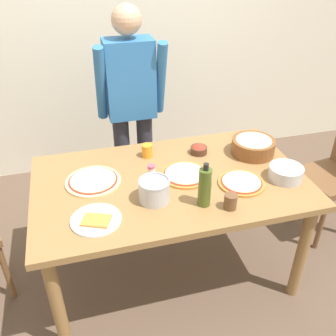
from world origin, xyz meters
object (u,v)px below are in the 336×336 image
Objects in this scene: pizza_cooked_on_tray at (241,183)px; plate_with_slice at (96,220)px; dining_table at (170,192)px; popcorn_bowl at (253,145)px; mixing_bowl_steel at (286,173)px; olive_oil_bottle at (205,187)px; steel_pot at (154,190)px; small_sauce_bowl at (199,149)px; pizza_raw_on_board at (93,181)px; salt_shaker at (151,173)px; pizza_second_cooked at (185,174)px; cup_orange at (147,151)px; person_cook at (131,104)px; cup_small_brown at (230,201)px.

plate_with_slice is at bearing -172.68° from pizza_cooked_on_tray.
dining_table is 0.64m from popcorn_bowl.
dining_table is 8.00× the size of mixing_bowl_steel.
olive_oil_bottle is 1.48× the size of steel_pot.
dining_table is 0.38m from small_sauce_bowl.
pizza_cooked_on_tray is (0.83, -0.24, -0.00)m from pizza_raw_on_board.
mixing_bowl_steel is 0.56m from olive_oil_bottle.
salt_shaker is (0.03, 0.19, -0.01)m from steel_pot.
popcorn_bowl is 2.64× the size of salt_shaker.
plate_with_slice is 1.02× the size of olive_oil_bottle.
dining_table is at bearing -136.62° from small_sauce_bowl.
olive_oil_bottle is (0.01, -0.29, 0.10)m from pizza_second_cooked.
salt_shaker is (-0.22, 0.29, -0.06)m from olive_oil_bottle.
pizza_raw_on_board is 3.06× the size of salt_shaker.
pizza_second_cooked is 0.30m from steel_pot.
plate_with_slice is 1.13m from mixing_bowl_steel.
pizza_second_cooked is 3.49× the size of cup_orange.
mixing_bowl_steel is at bearing -14.28° from dining_table.
small_sauce_bowl is at bearing -55.46° from person_cook.
cup_small_brown reaches higher than mixing_bowl_steel.
popcorn_bowl is 2.55× the size of small_sauce_bowl.
cup_orange is (-0.17, 0.28, 0.03)m from pizza_second_cooked.
steel_pot is 2.04× the size of cup_small_brown.
salt_shaker reaches higher than plate_with_slice.
plate_with_slice is at bearing -164.02° from steel_pot.
steel_pot is at bearing -98.07° from salt_shaker.
small_sauce_bowl reaches higher than pizza_second_cooked.
pizza_cooked_on_tray is at bearing -62.58° from person_cook.
cup_small_brown is (0.37, -0.17, -0.02)m from steel_pot.
popcorn_bowl is at bearing 3.36° from pizza_raw_on_board.
cup_orange is at bearing 167.99° from popcorn_bowl.
olive_oil_bottle is at bearing 151.54° from cup_small_brown.
plate_with_slice is at bearing -110.45° from person_cook.
small_sauce_bowl is 0.55m from olive_oil_bottle.
pizza_cooked_on_tray is 3.19× the size of cup_small_brown.
person_cook reaches higher than salt_shaker.
plate_with_slice reaches higher than dining_table.
pizza_second_cooked is (0.10, 0.02, 0.10)m from dining_table.
olive_oil_bottle reaches higher than cup_orange.
small_sauce_bowl is at bearing 12.58° from pizza_raw_on_board.
dining_table is at bearing 112.29° from olive_oil_bottle.
pizza_second_cooked is at bearing 26.36° from plate_with_slice.
pizza_cooked_on_tray is 0.27m from mixing_bowl_steel.
steel_pot reaches higher than plate_with_slice.
person_cook reaches higher than steel_pot.
person_cook is 8.10× the size of mixing_bowl_steel.
pizza_raw_on_board is 0.41m from steel_pot.
plate_with_slice is 3.06× the size of cup_small_brown.
mixing_bowl_steel is (0.56, -0.18, 0.03)m from pizza_second_cooked.
person_cook is at bearing 103.85° from pizza_second_cooked.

